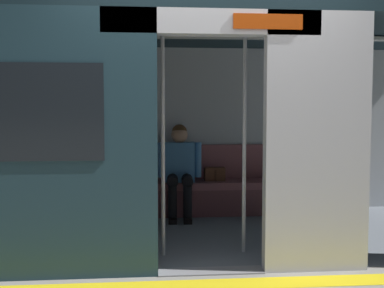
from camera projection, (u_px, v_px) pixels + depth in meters
ground_plane at (211, 272)px, 4.06m from camera, size 60.00×60.00×0.00m
platform_edge_strip at (216, 284)px, 3.76m from camera, size 8.00×0.24×0.01m
train_car at (192, 96)px, 5.10m from camera, size 6.40×2.68×2.27m
bench_seat at (189, 189)px, 6.19m from camera, size 2.99×0.44×0.43m
person_seated at (180, 165)px, 6.10m from camera, size 0.55×0.69×1.16m
handbag at (215, 174)px, 6.26m from camera, size 0.26×0.15×0.17m
book at (144, 180)px, 6.20m from camera, size 0.19×0.24×0.03m
grab_pole_door at (163, 141)px, 4.43m from camera, size 0.04×0.04×2.13m
grab_pole_far at (244, 140)px, 4.53m from camera, size 0.04×0.04×2.13m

